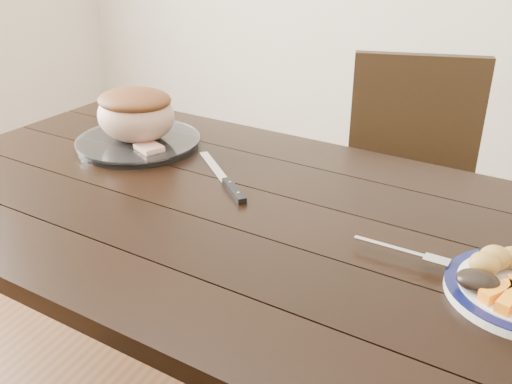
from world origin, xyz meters
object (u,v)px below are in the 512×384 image
at_px(fork, 408,253).
at_px(carving_knife, 229,184).
at_px(chair_far, 410,187).
at_px(serving_platter, 139,143).
at_px(roast_joint, 136,116).
at_px(dining_table, 228,238).

relative_size(fork, carving_knife, 0.73).
bearing_deg(chair_far, fork, 85.78).
height_order(chair_far, serving_platter, chair_far).
bearing_deg(serving_platter, roast_joint, 180.00).
distance_m(dining_table, carving_knife, 0.13).
relative_size(dining_table, chair_far, 1.81).
bearing_deg(chair_far, dining_table, 55.80).
height_order(dining_table, roast_joint, roast_joint).
bearing_deg(carving_knife, serving_platter, -155.41).
relative_size(dining_table, carving_knife, 6.90).
bearing_deg(dining_table, roast_joint, 152.75).
height_order(serving_platter, roast_joint, roast_joint).
relative_size(dining_table, serving_platter, 5.15).
height_order(fork, carving_knife, fork).
bearing_deg(roast_joint, chair_far, 39.68).
bearing_deg(carving_knife, chair_far, 109.19).
xyz_separation_m(serving_platter, fork, (0.79, -0.27, 0.01)).
bearing_deg(dining_table, serving_platter, 152.75).
xyz_separation_m(dining_table, serving_platter, (-0.38, 0.19, 0.10)).
xyz_separation_m(dining_table, carving_knife, (-0.03, 0.07, 0.10)).
bearing_deg(chair_far, serving_platter, 25.90).
height_order(chair_far, carving_knife, chair_far).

